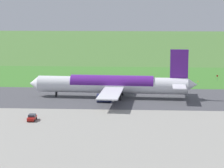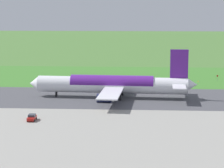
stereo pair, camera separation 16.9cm
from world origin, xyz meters
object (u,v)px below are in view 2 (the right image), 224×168
at_px(traffic_cone_orange, 198,81).
at_px(service_car_followme, 32,117).
at_px(no_stopping_sign, 217,78).
at_px(airliner_main, 113,84).

bearing_deg(traffic_cone_orange, service_car_followme, 52.43).
height_order(service_car_followme, no_stopping_sign, no_stopping_sign).
distance_m(airliner_main, no_stopping_sign, 53.03).
relative_size(airliner_main, traffic_cone_orange, 98.40).
relative_size(airliner_main, no_stopping_sign, 22.43).
height_order(airliner_main, traffic_cone_orange, airliner_main).
relative_size(no_stopping_sign, traffic_cone_orange, 4.39).
distance_m(airliner_main, traffic_cone_orange, 46.07).
xyz_separation_m(service_car_followme, no_stopping_sign, (-57.86, -67.39, 0.60)).
xyz_separation_m(airliner_main, no_stopping_sign, (-38.76, -36.07, -2.91)).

